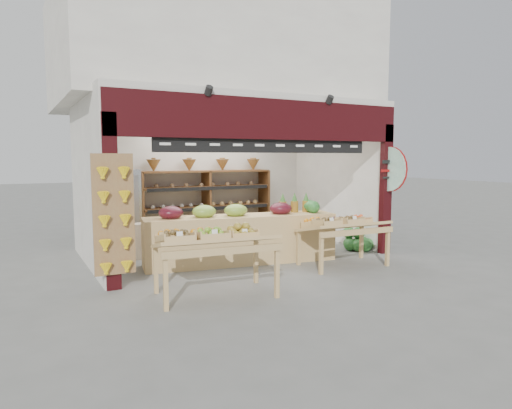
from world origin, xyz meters
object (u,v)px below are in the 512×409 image
object	(u,v)px
cardboard_stack	(146,244)
display_table_left	(207,239)
watermelon_pile	(358,242)
mid_counter	(240,237)
display_table_right	(340,224)
back_shelving	(206,193)
refrigerator	(122,211)

from	to	relation	value
cardboard_stack	display_table_left	distance (m)	3.08
display_table_left	watermelon_pile	size ratio (longest dim) A/B	2.66
mid_counter	display_table_right	bearing A→B (deg)	-35.51
back_shelving	display_table_right	world-z (taller)	back_shelving
cardboard_stack	display_table_right	world-z (taller)	display_table_right
display_table_right	watermelon_pile	bearing A→B (deg)	36.53
back_shelving	cardboard_stack	world-z (taller)	back_shelving
back_shelving	cardboard_stack	xyz separation A→B (m)	(-1.71, -0.95, -0.91)
refrigerator	cardboard_stack	bearing A→B (deg)	-68.65
back_shelving	mid_counter	bearing A→B (deg)	-96.99
cardboard_stack	display_table_left	size ratio (longest dim) A/B	0.58
refrigerator	watermelon_pile	size ratio (longest dim) A/B	2.56
back_shelving	mid_counter	world-z (taller)	back_shelving
refrigerator	display_table_right	world-z (taller)	refrigerator
mid_counter	cardboard_stack	bearing A→B (deg)	135.48
display_table_left	display_table_right	size ratio (longest dim) A/B	1.12
mid_counter	watermelon_pile	xyz separation A→B (m)	(2.76, -0.14, -0.31)
mid_counter	watermelon_pile	size ratio (longest dim) A/B	5.43
cardboard_stack	watermelon_pile	world-z (taller)	cardboard_stack
back_shelving	refrigerator	xyz separation A→B (m)	(-2.01, -0.21, -0.29)
display_table_left	mid_counter	bearing A→B (deg)	50.42
cardboard_stack	display_table_right	xyz separation A→B (m)	(2.93, -2.47, 0.52)
back_shelving	refrigerator	size ratio (longest dim) A/B	1.82
display_table_left	display_table_right	distance (m)	2.90
mid_counter	watermelon_pile	bearing A→B (deg)	-2.86
refrigerator	display_table_left	size ratio (longest dim) A/B	0.97
mid_counter	display_table_right	xyz separation A→B (m)	(1.50, -1.07, 0.28)
refrigerator	display_table_right	bearing A→B (deg)	-45.51
display_table_right	cardboard_stack	bearing A→B (deg)	139.81
back_shelving	display_table_right	distance (m)	3.65
cardboard_stack	watermelon_pile	bearing A→B (deg)	-20.18
display_table_right	watermelon_pile	xyz separation A→B (m)	(1.26, 0.93, -0.59)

